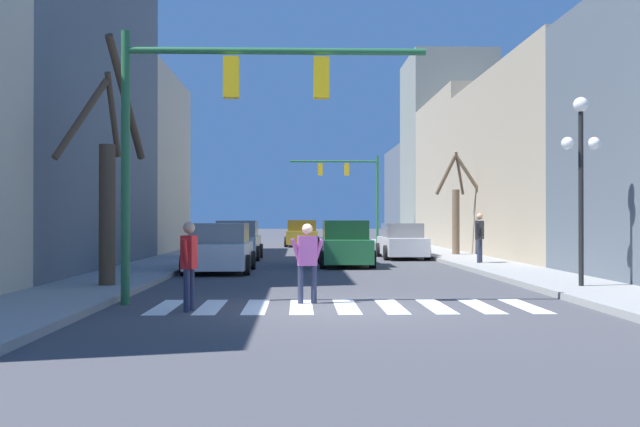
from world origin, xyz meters
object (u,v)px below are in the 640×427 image
Objects in this scene: car_parked_right_mid at (345,245)px; pedestrian_near_right_corner at (480,233)px; pedestrian_on_right_sidewalk at (189,258)px; traffic_signal_near at (216,107)px; street_lamp_right_corner at (581,153)px; traffic_signal_far at (352,180)px; street_tree_right_far at (109,178)px; pedestrian_crossing_street at (307,256)px; car_driving_toward_lane at (238,241)px; car_parked_right_near at (220,249)px; street_tree_right_mid at (456,207)px; car_at_intersection at (402,242)px; car_parked_left_mid at (302,234)px.

car_parked_right_mid is 2.60× the size of pedestrian_near_right_corner.
pedestrian_near_right_corner reaches higher than pedestrian_on_right_sidewalk.
street_lamp_right_corner is (8.47, 2.35, -0.72)m from traffic_signal_near.
pedestrian_near_right_corner is (2.95, -24.45, -3.21)m from traffic_signal_far.
pedestrian_crossing_street is at bearing -32.18° from street_tree_right_far.
car_driving_toward_lane is (-0.95, 17.07, -3.28)m from traffic_signal_near.
street_lamp_right_corner reaches higher than car_parked_right_near.
street_tree_right_mid is at bearing -42.21° from car_parked_right_mid.
traffic_signal_far reaches higher than pedestrian_on_right_sidewalk.
car_at_intersection is 18.24m from pedestrian_crossing_street.
pedestrian_on_right_sidewalk is (-0.39, -1.12, -3.06)m from traffic_signal_near.
traffic_signal_far is 20.62m from car_driving_toward_lane.
street_tree_right_mid reaches higher than street_lamp_right_corner.
street_lamp_right_corner is 0.74× the size of street_tree_right_far.
car_parked_left_mid is 23.48m from car_parked_right_near.
pedestrian_on_right_sidewalk is 0.28× the size of street_tree_right_far.
street_lamp_right_corner is at bearing -171.96° from car_at_intersection.
street_tree_right_far reaches higher than car_parked_right_near.
street_tree_right_mid is (9.79, 9.23, 1.54)m from car_parked_right_near.
traffic_signal_near is at bearing 160.53° from car_at_intersection.
car_parked_left_mid is (-4.41, 14.82, 0.05)m from car_at_intersection.
street_tree_right_mid is (9.29, 19.66, 1.29)m from pedestrian_on_right_sidewalk.
car_parked_right_near is (-2.78, -23.31, -0.03)m from car_parked_left_mid.
street_tree_right_mid is (2.61, 0.74, 1.56)m from car_at_intersection.
traffic_signal_near is at bearing -115.65° from street_tree_right_mid.
car_parked_right_mid is at bearing 151.57° from car_at_intersection.
car_driving_toward_lane is at bearing -108.23° from traffic_signal_far.
traffic_signal_near is at bearing -176.81° from car_driving_toward_lane.
traffic_signal_far is 28.01m from car_parked_right_near.
pedestrian_crossing_street is at bearing -161.17° from street_lamp_right_corner.
car_parked_right_mid is at bearing -136.26° from car_driving_toward_lane.
traffic_signal_far is at bearing 2.76° from car_at_intersection.
pedestrian_on_right_sidewalk is at bearing -177.20° from car_parked_right_near.
traffic_signal_near is at bearing -174.50° from car_parked_right_near.
pedestrian_on_right_sidewalk is 5.30m from street_tree_right_far.
street_tree_right_far is at bearing -25.67° from pedestrian_near_right_corner.
traffic_signal_far is 1.36× the size of street_lamp_right_corner.
pedestrian_crossing_street reaches higher than car_parked_right_near.
traffic_signal_near is at bearing 169.73° from pedestrian_on_right_sidewalk.
car_driving_toward_lane is at bearing 0.41° from car_parked_right_near.
street_tree_right_mid is at bearing 64.35° from traffic_signal_near.
pedestrian_crossing_street is (2.77, -9.20, 0.22)m from car_parked_right_near.
car_parked_right_mid is (-1.97, -23.85, -3.65)m from traffic_signal_far.
pedestrian_crossing_street is at bearing -95.55° from traffic_signal_far.
traffic_signal_far is 1.43× the size of car_parked_left_mid.
car_parked_right_near is (-7.19, -8.49, 0.02)m from car_at_intersection.
street_tree_right_mid is at bearing 163.43° from pedestrian_on_right_sidewalk.
car_at_intersection is (2.87, 5.30, -0.06)m from car_parked_right_mid.
car_parked_left_mid is at bearing 80.64° from street_tree_right_far.
car_parked_right_near is 6.79m from street_tree_right_far.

